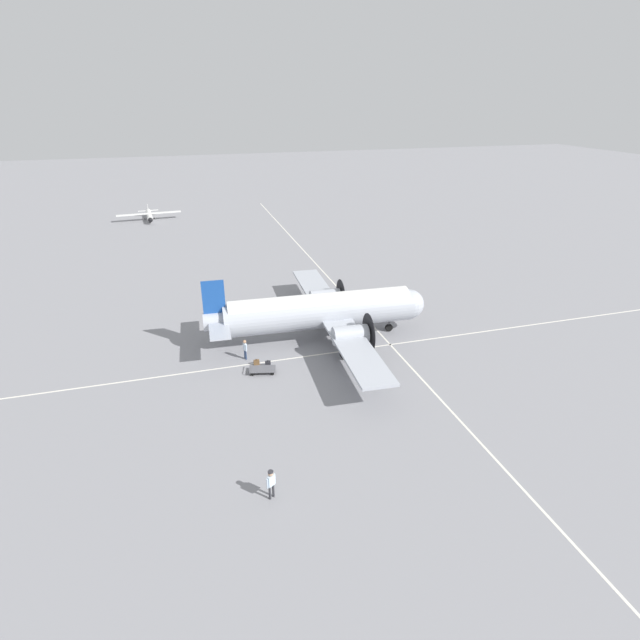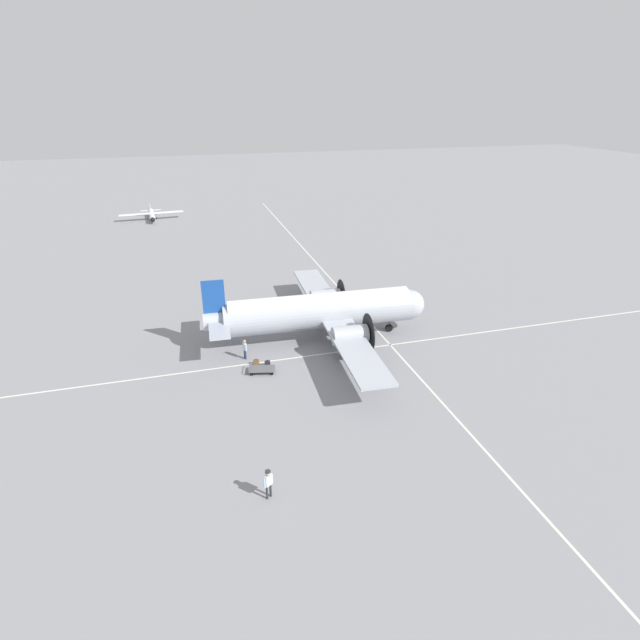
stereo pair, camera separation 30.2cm
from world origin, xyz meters
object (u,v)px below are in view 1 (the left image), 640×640
(suitcase_near_door, at_px, (256,362))
(crew_foreground, at_px, (271,481))
(airliner_main, at_px, (325,311))
(baggage_cart, at_px, (262,369))
(suitcase_upright_spare, at_px, (268,364))
(passenger_boarding, at_px, (245,347))
(light_aircraft_distant, at_px, (149,215))

(suitcase_near_door, bearing_deg, crew_foreground, -96.52)
(airliner_main, distance_m, baggage_cart, 8.04)
(airliner_main, bearing_deg, baggage_cart, -142.95)
(airliner_main, distance_m, suitcase_upright_spare, 7.15)
(passenger_boarding, bearing_deg, baggage_cart, 4.23)
(passenger_boarding, height_order, suitcase_upright_spare, passenger_boarding)
(light_aircraft_distant, bearing_deg, baggage_cart, 5.45)
(passenger_boarding, bearing_deg, suitcase_near_door, 13.65)
(crew_foreground, distance_m, suitcase_upright_spare, 14.11)
(suitcase_upright_spare, bearing_deg, suitcase_near_door, 149.48)
(suitcase_upright_spare, bearing_deg, baggage_cart, -126.02)
(passenger_boarding, bearing_deg, crew_foreground, -19.04)
(suitcase_upright_spare, height_order, baggage_cart, baggage_cart)
(suitcase_near_door, height_order, baggage_cart, baggage_cart)
(baggage_cart, bearing_deg, passenger_boarding, 122.51)
(airliner_main, xyz_separation_m, suitcase_near_door, (-6.58, -3.03, -2.40))
(baggage_cart, height_order, light_aircraft_distant, light_aircraft_distant)
(passenger_boarding, relative_size, suitcase_near_door, 3.50)
(passenger_boarding, height_order, baggage_cart, passenger_boarding)
(light_aircraft_distant, bearing_deg, suitcase_near_door, 5.44)
(baggage_cart, bearing_deg, suitcase_upright_spare, 66.76)
(passenger_boarding, bearing_deg, airliner_main, 88.48)
(airliner_main, xyz_separation_m, light_aircraft_distant, (-15.54, 51.25, -1.80))
(airliner_main, height_order, light_aircraft_distant, airliner_main)
(passenger_boarding, distance_m, baggage_cart, 2.79)
(suitcase_upright_spare, relative_size, light_aircraft_distant, 0.05)
(suitcase_near_door, relative_size, suitcase_upright_spare, 0.93)
(baggage_cart, bearing_deg, airliner_main, 47.07)
(crew_foreground, relative_size, light_aircraft_distant, 0.17)
(crew_foreground, distance_m, suitcase_near_door, 14.47)
(passenger_boarding, relative_size, suitcase_upright_spare, 3.27)
(suitcase_near_door, xyz_separation_m, baggage_cart, (0.22, -1.30, 0.05))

